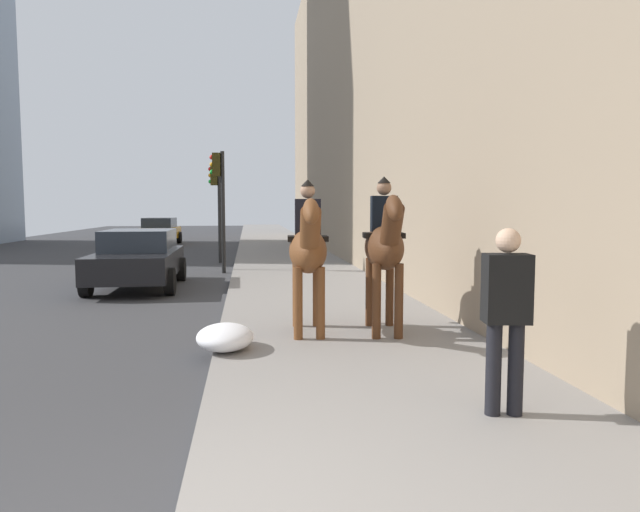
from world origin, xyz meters
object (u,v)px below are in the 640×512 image
mounted_horse_near (308,248)px  mounted_horse_far (385,245)px  car_near_lane (138,258)px  traffic_light_far_curb (217,197)px  car_mid_lane (159,231)px  traffic_light_near_curb (220,192)px  pedestrian_greeting (506,309)px

mounted_horse_near → mounted_horse_far: bearing=88.2°
mounted_horse_far → car_near_lane: (6.30, 4.73, -0.69)m
mounted_horse_far → traffic_light_far_curb: (12.45, 3.10, 0.94)m
mounted_horse_near → car_mid_lane: 23.71m
traffic_light_near_curb → pedestrian_greeting: bearing=-166.2°
mounted_horse_far → mounted_horse_near: bearing=-89.4°
car_near_lane → traffic_light_far_curb: size_ratio=1.20×
car_near_lane → traffic_light_far_curb: 6.56m
mounted_horse_near → traffic_light_near_curb: (9.13, 1.71, 1.08)m
car_near_lane → car_mid_lane: (16.83, 2.02, -0.01)m
mounted_horse_far → traffic_light_far_curb: bearing=-160.1°
pedestrian_greeting → car_mid_lane: pedestrian_greeting is taller
mounted_horse_far → car_mid_lane: size_ratio=0.56×
mounted_horse_far → traffic_light_far_curb: 12.87m
mounted_horse_far → car_mid_lane: 24.10m
car_mid_lane → traffic_light_far_curb: size_ratio=1.19×
traffic_light_near_curb → mounted_horse_far: bearing=-162.9°
pedestrian_greeting → car_near_lane: size_ratio=0.40×
traffic_light_near_curb → traffic_light_far_curb: 3.22m
mounted_horse_near → car_near_lane: size_ratio=0.54×
car_mid_lane → traffic_light_near_curb: bearing=17.9°
car_near_lane → traffic_light_near_curb: size_ratio=1.16×
pedestrian_greeting → mounted_horse_near: bearing=29.7°
traffic_light_near_curb → traffic_light_far_curb: size_ratio=1.04×
mounted_horse_far → car_mid_lane: mounted_horse_far is taller
mounted_horse_far → car_mid_lane: (23.13, 6.75, -0.69)m
mounted_horse_near → traffic_light_far_curb: traffic_light_far_curb is taller
pedestrian_greeting → car_mid_lane: size_ratio=0.40×
mounted_horse_far → traffic_light_far_curb: size_ratio=0.66×
traffic_light_near_curb → mounted_horse_near: bearing=-169.4°
mounted_horse_near → car_mid_lane: bearing=-162.8°
pedestrian_greeting → car_near_lane: (9.76, 5.00, -0.34)m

